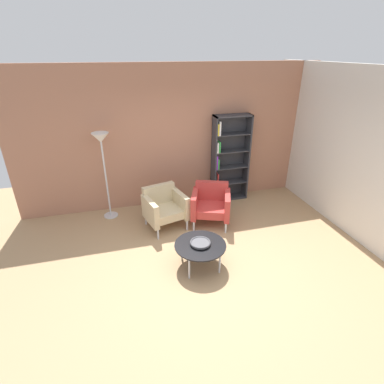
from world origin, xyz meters
TOP-DOWN VIEW (x-y plane):
  - ground_plane at (0.00, 0.00)m, footprint 8.32×8.32m
  - brick_back_panel at (0.00, 2.46)m, footprint 6.40×0.12m
  - plaster_right_partition at (2.86, 0.60)m, footprint 0.12×5.20m
  - bookshelf_tall at (1.15, 2.26)m, footprint 0.80×0.30m
  - coffee_table_low at (-0.11, 0.11)m, footprint 0.80×0.80m
  - decorative_bowl at (-0.11, 0.11)m, footprint 0.32×0.32m
  - armchair_near_window at (0.47, 1.32)m, footprint 0.89×0.86m
  - armchair_by_bookshelf at (-0.43, 1.43)m, footprint 0.86×0.81m
  - floor_lamp_torchiere at (-1.44, 2.08)m, footprint 0.32×0.32m

SIDE VIEW (x-z plane):
  - ground_plane at x=0.00m, z-range 0.00..0.00m
  - coffee_table_low at x=-0.11m, z-range 0.17..0.57m
  - armchair_near_window at x=0.47m, z-range 0.02..0.80m
  - armchair_by_bookshelf at x=-0.43m, z-range 0.02..0.80m
  - decorative_bowl at x=-0.11m, z-range 0.41..0.46m
  - bookshelf_tall at x=1.15m, z-range -0.03..1.87m
  - floor_lamp_torchiere at x=-1.44m, z-range 0.58..2.32m
  - brick_back_panel at x=0.00m, z-range 0.00..2.90m
  - plaster_right_partition at x=2.86m, z-range 0.00..2.90m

